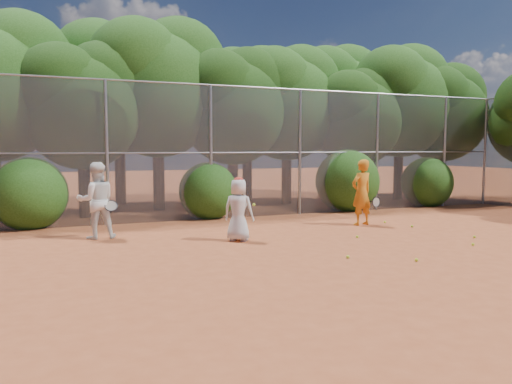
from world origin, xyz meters
name	(u,v)px	position (x,y,z in m)	size (l,w,h in m)	color
ground	(350,255)	(0.00, 0.00, 0.00)	(80.00, 80.00, 0.00)	brown
fence_back	(238,151)	(-0.12, 6.00, 2.05)	(20.05, 0.09, 4.03)	gray
tree_2	(84,100)	(-4.45, 7.83, 3.58)	(3.99, 3.47, 5.47)	black
tree_3	(159,82)	(-1.94, 8.84, 4.40)	(4.89, 4.26, 6.70)	black
tree_4	(234,102)	(0.55, 8.24, 3.76)	(4.19, 3.64, 5.73)	black
tree_5	(288,98)	(3.06, 9.04, 4.05)	(4.51, 3.92, 6.17)	black
tree_6	(357,113)	(5.55, 8.03, 3.47)	(3.86, 3.36, 5.29)	black
tree_7	(401,96)	(8.06, 8.64, 4.28)	(4.77, 4.14, 6.53)	black
tree_8	(443,109)	(10.05, 8.34, 3.82)	(4.25, 3.70, 5.82)	black
tree_10	(120,81)	(-2.93, 11.05, 4.63)	(5.15, 4.48, 7.06)	black
tree_11	(248,98)	(2.06, 10.64, 4.16)	(4.64, 4.03, 6.35)	black
tree_12	(336,95)	(6.56, 11.24, 4.51)	(5.02, 4.37, 6.88)	black
bush_0	(29,191)	(-6.00, 6.30, 1.00)	(2.00, 2.00, 2.00)	#1B4310
bush_1	(208,189)	(-1.00, 6.30, 0.90)	(1.80, 1.80, 1.80)	#1B4310
bush_2	(347,178)	(4.00, 6.30, 1.10)	(2.20, 2.20, 2.20)	#1B4310
bush_3	(427,180)	(7.50, 6.30, 0.95)	(1.90, 1.90, 1.90)	#1B4310
player_yellow	(362,192)	(2.49, 3.24, 0.91)	(0.87, 0.54, 1.83)	orange
player_teen	(239,209)	(-1.51, 2.32, 0.73)	(0.84, 0.80, 1.47)	silver
player_white	(96,201)	(-4.49, 3.89, 0.90)	(0.91, 0.76, 1.81)	white
ball_0	(357,237)	(1.22, 1.56, 0.03)	(0.07, 0.07, 0.07)	#B5CF25
ball_1	(412,226)	(3.50, 2.34, 0.03)	(0.07, 0.07, 0.07)	#B5CF25
ball_2	(473,244)	(3.01, -0.22, 0.03)	(0.07, 0.07, 0.07)	#B5CF25
ball_3	(474,237)	(3.77, 0.46, 0.03)	(0.07, 0.07, 0.07)	#B5CF25
ball_4	(348,257)	(-0.22, -0.24, 0.03)	(0.07, 0.07, 0.07)	#B5CF25
ball_5	(385,222)	(3.32, 3.28, 0.03)	(0.07, 0.07, 0.07)	#B5CF25
ball_6	(416,260)	(0.83, -0.96, 0.03)	(0.07, 0.07, 0.07)	#B5CF25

